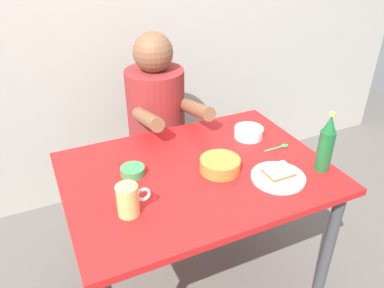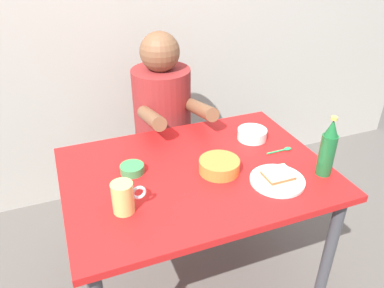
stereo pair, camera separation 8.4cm
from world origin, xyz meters
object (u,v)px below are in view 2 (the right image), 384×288
object	(u,v)px
person_seated	(163,106)
plate_orange	(277,180)
beer_mug	(124,197)
sandwich	(278,175)
dining_table	(196,188)
stool	(165,167)
soup_bowl_orange	(219,165)
beer_bottle	(328,149)

from	to	relation	value
person_seated	plate_orange	world-z (taller)	person_seated
beer_mug	plate_orange	bearing A→B (deg)	-4.64
sandwich	dining_table	bearing A→B (deg)	144.25
person_seated	dining_table	bearing A→B (deg)	-94.28
stool	beer_mug	distance (m)	0.98
sandwich	soup_bowl_orange	size ratio (longest dim) A/B	0.65
soup_bowl_orange	beer_bottle	bearing A→B (deg)	-23.16
plate_orange	beer_bottle	size ratio (longest dim) A/B	0.84
beer_mug	soup_bowl_orange	world-z (taller)	beer_mug
stool	plate_orange	size ratio (longest dim) A/B	2.05
stool	soup_bowl_orange	bearing A→B (deg)	-86.65
sandwich	plate_orange	bearing A→B (deg)	-26.57
stool	plate_orange	xyz separation A→B (m)	(0.23, -0.83, 0.40)
dining_table	beer_mug	size ratio (longest dim) A/B	8.73
beer_mug	beer_bottle	bearing A→B (deg)	-4.64
person_seated	beer_mug	xyz separation A→B (m)	(-0.38, -0.77, 0.03)
stool	sandwich	size ratio (longest dim) A/B	4.09
sandwich	stool	bearing A→B (deg)	105.30
beer_bottle	soup_bowl_orange	xyz separation A→B (m)	(-0.40, 0.17, -0.09)
dining_table	stool	distance (m)	0.70
sandwich	soup_bowl_orange	distance (m)	0.24
person_seated	beer_mug	size ratio (longest dim) A/B	5.71
dining_table	beer_bottle	size ratio (longest dim) A/B	4.20
beer_mug	soup_bowl_orange	xyz separation A→B (m)	(0.42, 0.10, -0.03)
stool	person_seated	distance (m)	0.42
sandwich	beer_mug	distance (m)	0.61
stool	beer_mug	bearing A→B (deg)	-116.25
plate_orange	beer_mug	xyz separation A→B (m)	(-0.61, 0.05, 0.05)
soup_bowl_orange	sandwich	bearing A→B (deg)	-39.26
dining_table	stool	xyz separation A→B (m)	(0.05, 0.63, -0.30)
person_seated	soup_bowl_orange	distance (m)	0.66
soup_bowl_orange	person_seated	bearing A→B (deg)	93.40
stool	person_seated	xyz separation A→B (m)	(-0.00, -0.01, 0.42)
stool	beer_bottle	bearing A→B (deg)	-62.67
soup_bowl_orange	plate_orange	bearing A→B (deg)	-39.26
plate_orange	sandwich	bearing A→B (deg)	153.43
dining_table	plate_orange	size ratio (longest dim) A/B	5.00
person_seated	beer_bottle	world-z (taller)	person_seated
dining_table	plate_orange	bearing A→B (deg)	-35.75
stool	person_seated	world-z (taller)	person_seated
sandwich	soup_bowl_orange	world-z (taller)	soup_bowl_orange
plate_orange	stool	bearing A→B (deg)	105.30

